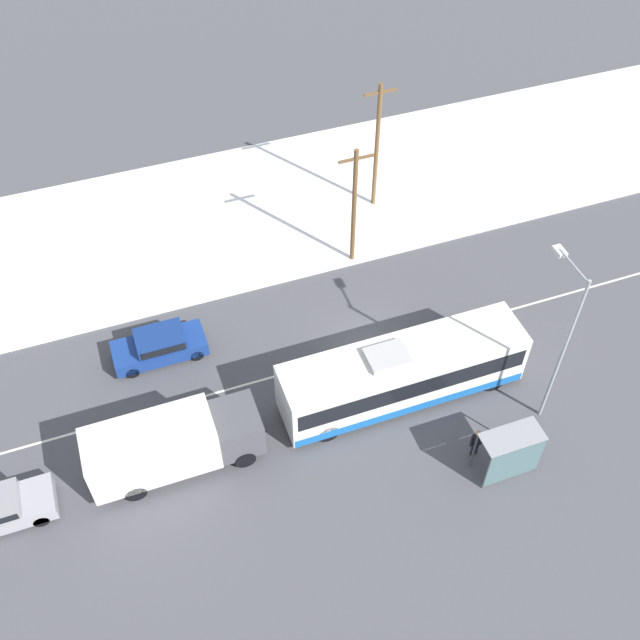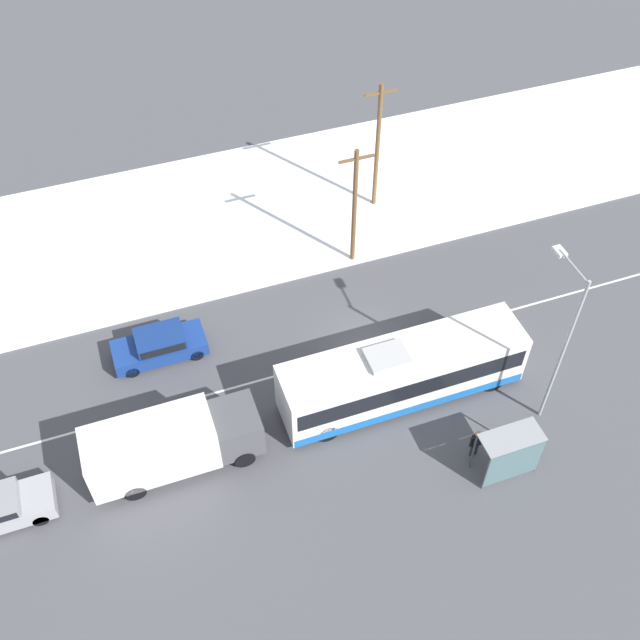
% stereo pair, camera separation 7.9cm
% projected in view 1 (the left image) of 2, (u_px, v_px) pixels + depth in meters
% --- Properties ---
extents(ground_plane, '(120.00, 120.00, 0.00)m').
position_uv_depth(ground_plane, '(365.00, 351.00, 35.94)').
color(ground_plane, '#4C4C51').
extents(snow_lot, '(80.00, 12.14, 0.12)m').
position_uv_depth(snow_lot, '(289.00, 202.00, 43.31)').
color(snow_lot, white).
rests_on(snow_lot, ground_plane).
extents(lane_marking_center, '(60.00, 0.12, 0.00)m').
position_uv_depth(lane_marking_center, '(365.00, 351.00, 35.94)').
color(lane_marking_center, silver).
rests_on(lane_marking_center, ground_plane).
extents(city_bus, '(11.06, 2.57, 3.20)m').
position_uv_depth(city_bus, '(402.00, 373.00, 33.06)').
color(city_bus, white).
rests_on(city_bus, ground_plane).
extents(box_truck, '(7.15, 2.30, 2.81)m').
position_uv_depth(box_truck, '(171.00, 444.00, 30.60)').
color(box_truck, silver).
rests_on(box_truck, ground_plane).
extents(sedan_car, '(4.36, 1.80, 1.45)m').
position_uv_depth(sedan_car, '(160.00, 345.00, 35.16)').
color(sedan_car, navy).
rests_on(sedan_car, ground_plane).
extents(pedestrian_at_stop, '(0.61, 0.27, 1.71)m').
position_uv_depth(pedestrian_at_stop, '(477.00, 440.00, 31.33)').
color(pedestrian_at_stop, '#23232D').
rests_on(pedestrian_at_stop, ground_plane).
extents(bus_shelter, '(2.57, 1.20, 2.40)m').
position_uv_depth(bus_shelter, '(513.00, 452.00, 30.24)').
color(bus_shelter, gray).
rests_on(bus_shelter, ground_plane).
extents(streetlamp, '(0.36, 2.31, 8.43)m').
position_uv_depth(streetlamp, '(563.00, 331.00, 29.88)').
color(streetlamp, '#9EA3A8').
rests_on(streetlamp, ground_plane).
extents(utility_pole_roadside, '(1.80, 0.24, 7.06)m').
position_uv_depth(utility_pole_roadside, '(354.00, 206.00, 37.42)').
color(utility_pole_roadside, brown).
rests_on(utility_pole_roadside, ground_plane).
extents(utility_pole_snowlot, '(1.80, 0.24, 7.76)m').
position_uv_depth(utility_pole_snowlot, '(377.00, 145.00, 40.26)').
color(utility_pole_snowlot, brown).
rests_on(utility_pole_snowlot, ground_plane).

